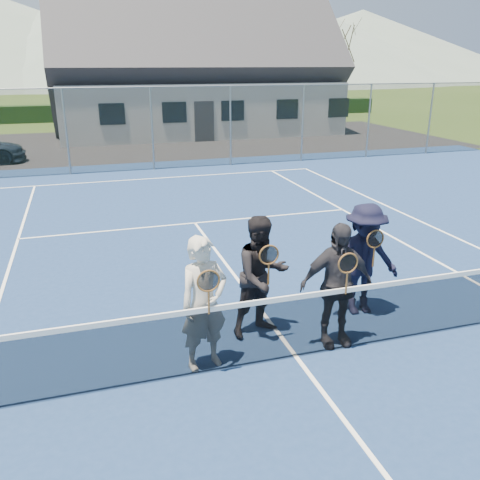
{
  "coord_description": "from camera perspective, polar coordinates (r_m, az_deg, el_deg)",
  "views": [
    {
      "loc": [
        -2.51,
        -5.52,
        3.83
      ],
      "look_at": [
        -0.34,
        1.5,
        1.25
      ],
      "focal_mm": 38.0,
      "sensor_mm": 36.0,
      "label": 1
    }
  ],
  "objects": [
    {
      "name": "hill_east",
      "position": [
        115.85,
        13.4,
        20.4
      ],
      "size": [
        90.0,
        90.0,
        14.0
      ],
      "primitive_type": "cone",
      "color": "slate",
      "rests_on": "ground"
    },
    {
      "name": "court_markings",
      "position": [
        7.16,
        6.31,
        -12.9
      ],
      "size": [
        11.03,
        23.83,
        0.01
      ],
      "color": "white",
      "rests_on": "court_surface"
    },
    {
      "name": "court_surface",
      "position": [
        7.16,
        6.31,
        -13.0
      ],
      "size": [
        30.0,
        30.0,
        0.02
      ],
      "primitive_type": "cube",
      "color": "navy",
      "rests_on": "ground"
    },
    {
      "name": "hill_centre",
      "position": [
        103.26,
        -5.0,
        23.24
      ],
      "size": [
        120.0,
        120.0,
        22.0
      ],
      "primitive_type": "cone",
      "color": "slate",
      "rests_on": "ground"
    },
    {
      "name": "tree_c",
      "position": [
        38.83,
        -11.36,
        21.88
      ],
      "size": [
        3.2,
        3.2,
        7.77
      ],
      "color": "#3C2216",
      "rests_on": "ground"
    },
    {
      "name": "tarmac_carpark",
      "position": [
        25.84,
        -20.63,
        9.6
      ],
      "size": [
        40.0,
        12.0,
        0.01
      ],
      "primitive_type": "cube",
      "color": "black",
      "rests_on": "ground"
    },
    {
      "name": "tree_d",
      "position": [
        41.21,
        3.69,
        22.02
      ],
      "size": [
        3.2,
        3.2,
        7.77
      ],
      "color": "#342113",
      "rests_on": "ground"
    },
    {
      "name": "ground",
      "position": [
        25.92,
        -11.67,
        10.44
      ],
      "size": [
        220.0,
        220.0,
        0.0
      ],
      "primitive_type": "plane",
      "color": "#32491A",
      "rests_on": "ground"
    },
    {
      "name": "player_b",
      "position": [
        7.31,
        2.47,
        -4.1
      ],
      "size": [
        1.01,
        0.86,
        1.8
      ],
      "color": "black",
      "rests_on": "court_surface"
    },
    {
      "name": "hedge_row",
      "position": [
        37.74,
        -13.75,
        13.81
      ],
      "size": [
        40.0,
        1.2,
        1.1
      ],
      "primitive_type": "cube",
      "color": "black",
      "rests_on": "ground"
    },
    {
      "name": "player_c",
      "position": [
        7.15,
        10.76,
        -4.99
      ],
      "size": [
        1.08,
        0.54,
        1.8
      ],
      "color": "#27252B",
      "rests_on": "court_surface"
    },
    {
      "name": "player_d",
      "position": [
        8.15,
        13.71,
        -2.15
      ],
      "size": [
        1.2,
        0.74,
        1.8
      ],
      "color": "black",
      "rests_on": "court_surface"
    },
    {
      "name": "tennis_net",
      "position": [
        6.9,
        6.47,
        -9.28
      ],
      "size": [
        11.68,
        0.08,
        1.1
      ],
      "color": "slate",
      "rests_on": "ground"
    },
    {
      "name": "tree_e",
      "position": [
        43.68,
        11.62,
        21.54
      ],
      "size": [
        3.2,
        3.2,
        7.77
      ],
      "color": "#392414",
      "rests_on": "ground"
    },
    {
      "name": "clubhouse",
      "position": [
        30.23,
        -5.07,
        19.56
      ],
      "size": [
        15.6,
        8.2,
        7.7
      ],
      "color": "silver",
      "rests_on": "ground"
    },
    {
      "name": "perimeter_fence",
      "position": [
        19.32,
        -9.85,
        12.2
      ],
      "size": [
        30.07,
        0.07,
        3.02
      ],
      "color": "slate",
      "rests_on": "ground"
    },
    {
      "name": "player_a",
      "position": [
        6.53,
        -4.06,
        -7.14
      ],
      "size": [
        0.74,
        0.58,
        1.8
      ],
      "color": "beige",
      "rests_on": "court_surface"
    }
  ]
}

